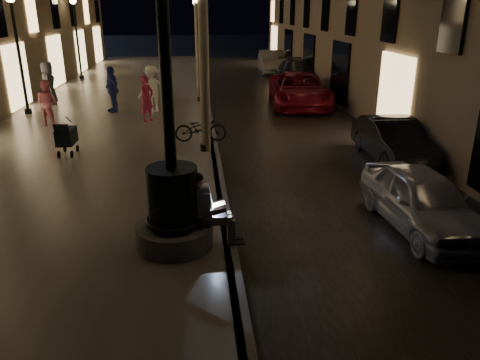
{
  "coord_description": "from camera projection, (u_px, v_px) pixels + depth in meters",
  "views": [
    {
      "loc": [
        -0.55,
        -5.74,
        4.31
      ],
      "look_at": [
        0.3,
        3.0,
        1.05
      ],
      "focal_mm": 35.0,
      "sensor_mm": 36.0,
      "label": 1
    }
  ],
  "objects": [
    {
      "name": "lamp_curb_a",
      "position": [
        202.0,
        48.0,
        13.22
      ],
      "size": [
        0.36,
        0.36,
        4.81
      ],
      "color": "black",
      "rests_on": "promenade"
    },
    {
      "name": "pedestrian_red",
      "position": [
        147.0,
        99.0,
        17.64
      ],
      "size": [
        0.71,
        0.75,
        1.72
      ],
      "primitive_type": "imported",
      "rotation": [
        0.0,
        0.0,
        0.93
      ],
      "color": "#B8244A",
      "rests_on": "promenade"
    },
    {
      "name": "pedestrian_white",
      "position": [
        152.0,
        89.0,
        19.19
      ],
      "size": [
        1.42,
        1.21,
        1.91
      ],
      "primitive_type": "imported",
      "rotation": [
        0.0,
        0.0,
        3.63
      ],
      "color": "white",
      "rests_on": "promenade"
    },
    {
      "name": "pedestrian_blue",
      "position": [
        112.0,
        89.0,
        19.22
      ],
      "size": [
        0.96,
        1.17,
        1.86
      ],
      "primitive_type": "imported",
      "rotation": [
        0.0,
        0.0,
        5.27
      ],
      "color": "#273892",
      "rests_on": "promenade"
    },
    {
      "name": "pedestrian_dark",
      "position": [
        49.0,
        83.0,
        20.73
      ],
      "size": [
        0.79,
        1.03,
        1.88
      ],
      "primitive_type": "imported",
      "rotation": [
        0.0,
        0.0,
        1.79
      ],
      "color": "#2F2F33",
      "rests_on": "promenade"
    },
    {
      "name": "lamp_curb_b",
      "position": [
        198.0,
        33.0,
        20.69
      ],
      "size": [
        0.36,
        0.36,
        4.81
      ],
      "color": "black",
      "rests_on": "promenade"
    },
    {
      "name": "promenade",
      "position": [
        116.0,
        109.0,
        20.51
      ],
      "size": [
        8.0,
        45.0,
        0.2
      ],
      "primitive_type": "cube",
      "color": "#625E56",
      "rests_on": "ground"
    },
    {
      "name": "pedestrian_pink",
      "position": [
        47.0,
        103.0,
        17.02
      ],
      "size": [
        1.0,
        0.91,
        1.68
      ],
      "primitive_type": "imported",
      "rotation": [
        0.0,
        0.0,
        2.74
      ],
      "color": "pink",
      "rests_on": "promenade"
    },
    {
      "name": "fountain_lamppost",
      "position": [
        173.0,
        194.0,
        8.26
      ],
      "size": [
        1.4,
        1.4,
        5.21
      ],
      "color": "#59595B",
      "rests_on": "promenade"
    },
    {
      "name": "bicycle",
      "position": [
        201.0,
        128.0,
        15.08
      ],
      "size": [
        1.66,
        0.59,
        0.87
      ],
      "primitive_type": "imported",
      "rotation": [
        0.0,
        0.0,
        1.56
      ],
      "color": "black",
      "rests_on": "promenade"
    },
    {
      "name": "stroller",
      "position": [
        66.0,
        136.0,
        13.65
      ],
      "size": [
        0.48,
        1.09,
        1.12
      ],
      "rotation": [
        0.0,
        0.0,
        -0.03
      ],
      "color": "black",
      "rests_on": "promenade"
    },
    {
      "name": "car_second",
      "position": [
        393.0,
        141.0,
        13.69
      ],
      "size": [
        1.4,
        3.87,
        1.27
      ],
      "primitive_type": "imported",
      "rotation": [
        0.0,
        0.0,
        -0.01
      ],
      "color": "black",
      "rests_on": "ground"
    },
    {
      "name": "seated_man_laptop",
      "position": [
        208.0,
        207.0,
        8.41
      ],
      "size": [
        1.02,
        0.35,
        1.39
      ],
      "color": "gray",
      "rests_on": "promenade"
    },
    {
      "name": "lamp_left_c",
      "position": [
        76.0,
        27.0,
        27.52
      ],
      "size": [
        0.36,
        0.36,
        4.81
      ],
      "color": "black",
      "rests_on": "promenade"
    },
    {
      "name": "ground",
      "position": [
        208.0,
        110.0,
        20.91
      ],
      "size": [
        120.0,
        120.0,
        0.0
      ],
      "primitive_type": "plane",
      "color": "black",
      "rests_on": "ground"
    },
    {
      "name": "car_front",
      "position": [
        422.0,
        200.0,
        9.53
      ],
      "size": [
        1.65,
        3.68,
        1.23
      ],
      "primitive_type": "imported",
      "rotation": [
        0.0,
        0.0,
        0.06
      ],
      "color": "#B3B5BB",
      "rests_on": "ground"
    },
    {
      "name": "car_fifth",
      "position": [
        272.0,
        62.0,
        32.48
      ],
      "size": [
        1.79,
        4.61,
        1.5
      ],
      "primitive_type": "imported",
      "rotation": [
        0.0,
        0.0,
        -0.05
      ],
      "color": "#ACACA6",
      "rests_on": "ground"
    },
    {
      "name": "lamp_curb_d",
      "position": [
        196.0,
        22.0,
        35.62
      ],
      "size": [
        0.36,
        0.36,
        4.81
      ],
      "color": "black",
      "rests_on": "promenade"
    },
    {
      "name": "car_third",
      "position": [
        299.0,
        90.0,
        21.35
      ],
      "size": [
        3.02,
        5.67,
        1.52
      ],
      "primitive_type": "imported",
      "rotation": [
        0.0,
        0.0,
        -0.1
      ],
      "color": "maroon",
      "rests_on": "ground"
    },
    {
      "name": "curb_strip",
      "position": [
        208.0,
        107.0,
        20.87
      ],
      "size": [
        0.25,
        45.0,
        0.2
      ],
      "primitive_type": "cube",
      "color": "#59595B",
      "rests_on": "ground"
    },
    {
      "name": "car_rear",
      "position": [
        297.0,
        74.0,
        26.3
      ],
      "size": [
        2.64,
        5.41,
        1.52
      ],
      "primitive_type": "imported",
      "rotation": [
        0.0,
        0.0,
        -0.1
      ],
      "color": "#2E3034",
      "rests_on": "ground"
    },
    {
      "name": "lamp_curb_c",
      "position": [
        197.0,
        26.0,
        28.16
      ],
      "size": [
        0.36,
        0.36,
        4.81
      ],
      "color": "black",
      "rests_on": "promenade"
    },
    {
      "name": "lamp_left_b",
      "position": [
        16.0,
        37.0,
        18.18
      ],
      "size": [
        0.36,
        0.36,
        4.81
      ],
      "color": "black",
      "rests_on": "promenade"
    },
    {
      "name": "cobble_lane",
      "position": [
        274.0,
        108.0,
        21.17
      ],
      "size": [
        6.0,
        45.0,
        0.02
      ],
      "primitive_type": "cube",
      "color": "black",
      "rests_on": "ground"
    }
  ]
}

